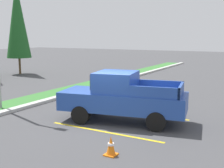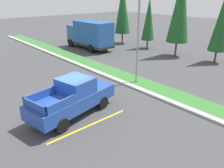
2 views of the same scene
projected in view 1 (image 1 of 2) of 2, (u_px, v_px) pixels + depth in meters
The scene contains 8 objects.
ground_plane at pixel (107, 124), 12.01m from camera, with size 120.00×120.00×0.00m, color #424244.
parking_line_near at pixel (104, 132), 11.08m from camera, with size 0.12×4.80×0.01m, color yellow.
parking_line_far at pixel (138, 113), 13.75m from camera, with size 0.12×4.80×0.01m, color yellow.
curb_strip at pixel (19, 108), 14.42m from camera, with size 56.00×0.40×0.15m, color #B2B2AD.
grass_median at pixel (4, 106), 14.96m from camera, with size 56.00×1.80×0.06m, color #387533.
pickup_truck_main at pixel (122, 97), 12.26m from camera, with size 2.90×5.49×2.10m.
cypress_tree_far_right at pixel (17, 19), 27.04m from camera, with size 2.24×2.24×8.60m.
traffic_cone at pixel (111, 146), 8.86m from camera, with size 0.36×0.36×0.60m.
Camera 1 is at (-10.00, -5.86, 3.57)m, focal length 47.21 mm.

